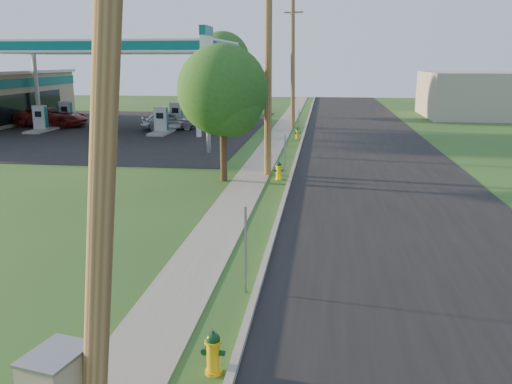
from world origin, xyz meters
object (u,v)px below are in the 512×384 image
at_px(fuel_pump_se, 176,118).
at_px(hydrant_mid, 279,171).
at_px(car_red, 52,117).
at_px(fuel_pump_ne, 161,124).
at_px(tree_lot, 223,61).
at_px(utility_pole_near, 105,87).
at_px(hydrant_far, 298,133).
at_px(utility_pole_far, 293,64).
at_px(fuel_pump_nw, 41,122).
at_px(car_silver, 168,121).
at_px(fuel_pump_sw, 66,116).
at_px(price_pylon, 207,53).
at_px(utility_pole_mid, 268,63).
at_px(tree_verge, 225,94).
at_px(hydrant_near, 213,353).

xyz_separation_m(fuel_pump_se, hydrant_mid, (9.48, -17.96, -0.32)).
bearing_deg(car_red, fuel_pump_ne, -103.40).
relative_size(tree_lot, hydrant_mid, 9.40).
bearing_deg(utility_pole_near, hydrant_far, 88.50).
bearing_deg(fuel_pump_ne, tree_lot, 81.78).
relative_size(utility_pole_near, fuel_pump_se, 2.96).
bearing_deg(utility_pole_far, fuel_pump_nw, -164.39).
bearing_deg(car_silver, fuel_pump_ne, 164.11).
height_order(fuel_pump_ne, hydrant_far, fuel_pump_ne).
xyz_separation_m(fuel_pump_sw, price_pylon, (14.00, -11.50, 4.71)).
height_order(utility_pole_mid, fuel_pump_sw, utility_pole_mid).
bearing_deg(price_pylon, tree_verge, -72.28).
xyz_separation_m(tree_lot, car_silver, (-2.10, -11.43, -4.25)).
bearing_deg(utility_pole_far, price_pylon, -107.33).
bearing_deg(hydrant_far, fuel_pump_nw, 175.35).
relative_size(fuel_pump_se, car_silver, 0.80).
bearing_deg(hydrant_mid, hydrant_near, -89.27).
xyz_separation_m(utility_pole_far, fuel_pump_se, (-8.90, -1.00, -4.08)).
relative_size(utility_pole_mid, hydrant_far, 11.90).
bearing_deg(hydrant_mid, fuel_pump_ne, 124.20).
bearing_deg(utility_pole_near, fuel_pump_nw, 120.00).
height_order(car_red, car_silver, car_red).
relative_size(utility_pole_mid, tree_lot, 1.28).
xyz_separation_m(tree_verge, car_silver, (-7.38, 16.74, -3.02)).
relative_size(fuel_pump_ne, fuel_pump_sw, 1.00).
bearing_deg(hydrant_near, tree_verge, 99.48).
xyz_separation_m(utility_pole_near, fuel_pump_nw, (-17.90, 31.00, -4.08)).
distance_m(fuel_pump_sw, car_silver, 9.05).
bearing_deg(tree_lot, fuel_pump_nw, -128.82).
bearing_deg(fuel_pump_se, fuel_pump_nw, -156.04).
bearing_deg(fuel_pump_ne, hydrant_far, -8.92).
xyz_separation_m(fuel_pump_se, hydrant_near, (9.68, -33.07, -0.34)).
distance_m(utility_pole_far, fuel_pump_ne, 10.99).
relative_size(fuel_pump_nw, hydrant_near, 4.10).
bearing_deg(car_red, fuel_pump_sw, -29.68).
bearing_deg(fuel_pump_se, price_pylon, -66.50).
xyz_separation_m(tree_verge, hydrant_mid, (2.23, 0.58, -3.31)).
bearing_deg(car_silver, fuel_pump_nw, 84.64).
distance_m(tree_lot, car_silver, 12.37).
distance_m(fuel_pump_nw, fuel_pump_sw, 4.00).
bearing_deg(utility_pole_far, fuel_pump_sw, -176.80).
xyz_separation_m(fuel_pump_sw, fuel_pump_se, (9.00, 0.00, 0.00)).
relative_size(fuel_pump_nw, car_red, 0.58).
bearing_deg(car_red, fuel_pump_se, -80.27).
xyz_separation_m(utility_pole_far, hydrant_far, (0.77, -6.52, -4.40)).
distance_m(fuel_pump_ne, tree_verge, 16.52).
bearing_deg(fuel_pump_nw, hydrant_mid, -37.05).
height_order(utility_pole_far, price_pylon, utility_pole_far).
distance_m(utility_pole_mid, hydrant_mid, 4.69).
height_order(fuel_pump_se, hydrant_mid, fuel_pump_se).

